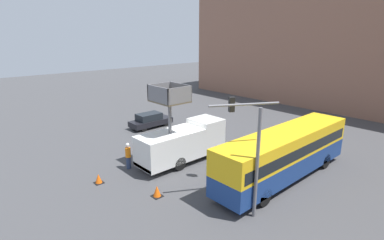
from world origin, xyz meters
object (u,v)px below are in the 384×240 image
road_worker_near_truck (128,156)px  road_worker_directing (243,162)px  traffic_cone_mid_road (99,179)px  traffic_cone_near_truck (157,191)px  traffic_light_pole (247,134)px  city_bus (285,151)px  parked_car_curbside (150,120)px  utility_truck (183,141)px

road_worker_near_truck → road_worker_directing: road_worker_directing is taller
road_worker_directing → traffic_cone_mid_road: (-5.42, -7.64, -0.68)m
road_worker_directing → traffic_cone_near_truck: 6.07m
traffic_light_pole → road_worker_near_truck: (-8.14, -2.62, -3.04)m
road_worker_near_truck → road_worker_directing: 7.91m
city_bus → traffic_cone_near_truck: bearing=135.7°
road_worker_near_truck → traffic_cone_mid_road: road_worker_near_truck is taller
traffic_cone_near_truck → parked_car_curbside: 13.75m
road_worker_directing → road_worker_near_truck: bearing=-114.8°
road_worker_directing → city_bus: bearing=63.6°
traffic_light_pole → parked_car_curbside: traffic_light_pole is taller
traffic_light_pole → parked_car_curbside: 16.13m
utility_truck → city_bus: utility_truck is taller
road_worker_directing → parked_car_curbside: size_ratio=0.44×
parked_car_curbside → road_worker_near_truck: bearing=-43.1°
traffic_cone_mid_road → traffic_light_pole: bearing=34.5°
traffic_cone_mid_road → utility_truck: bearing=80.9°
traffic_cone_mid_road → parked_car_curbside: bearing=130.1°
road_worker_near_truck → parked_car_curbside: road_worker_near_truck is taller
road_worker_near_truck → traffic_cone_near_truck: bearing=-32.2°
traffic_cone_near_truck → utility_truck: bearing=122.9°
traffic_light_pole → traffic_cone_near_truck: 6.20m
city_bus → traffic_cone_mid_road: size_ratio=18.56×
road_worker_directing → traffic_cone_near_truck: (-1.60, -5.82, -0.66)m
traffic_cone_mid_road → parked_car_curbside: (-7.76, 9.23, 0.45)m
traffic_light_pole → road_worker_near_truck: 9.07m
traffic_light_pole → road_worker_directing: size_ratio=3.02×
traffic_cone_mid_road → parked_car_curbside: size_ratio=0.15×
utility_truck → traffic_cone_mid_road: 6.40m
utility_truck → traffic_cone_mid_road: utility_truck is taller
traffic_cone_near_truck → parked_car_curbside: parked_car_curbside is taller
traffic_cone_near_truck → parked_car_curbside: size_ratio=0.16×
traffic_light_pole → road_worker_directing: (-2.09, 2.48, -3.03)m
city_bus → road_worker_directing: (-2.07, -1.65, -0.94)m
road_worker_directing → traffic_cone_mid_road: size_ratio=3.04×
road_worker_near_truck → road_worker_directing: (6.04, 5.09, 0.01)m
parked_car_curbside → road_worker_directing: bearing=-6.9°
road_worker_near_truck → traffic_cone_mid_road: bearing=-99.1°
city_bus → road_worker_directing: city_bus is taller
city_bus → traffic_cone_mid_road: 12.04m
traffic_light_pole → traffic_cone_near_truck: (-3.69, -3.34, -3.68)m
traffic_cone_mid_road → traffic_cone_near_truck: bearing=25.4°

